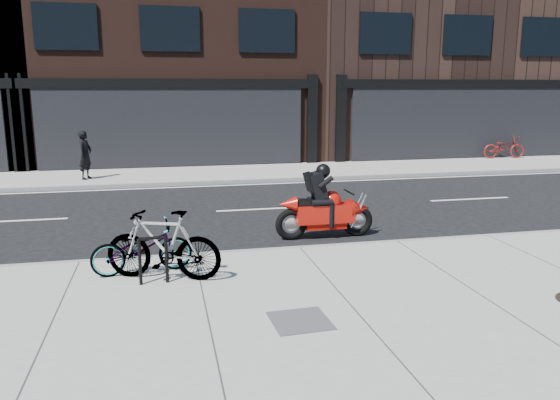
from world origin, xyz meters
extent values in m
plane|color=black|center=(0.00, 0.00, 0.00)|extent=(120.00, 120.00, 0.00)
cube|color=gray|center=(0.00, -5.00, 0.07)|extent=(60.00, 6.00, 0.13)
cube|color=gray|center=(0.00, 7.75, 0.07)|extent=(60.00, 3.50, 0.13)
cube|color=black|center=(10.00, 14.50, 6.25)|extent=(12.00, 10.00, 12.50)
cylinder|color=black|center=(-2.90, -3.38, 0.50)|extent=(0.05, 0.05, 0.73)
cylinder|color=black|center=(-2.50, -3.36, 0.50)|extent=(0.05, 0.05, 0.73)
cylinder|color=black|center=(-2.70, -3.37, 0.86)|extent=(0.41, 0.07, 0.05)
imported|color=gray|center=(-2.89, -2.82, 0.56)|extent=(1.70, 0.82, 0.86)
imported|color=gray|center=(-2.54, -3.19, 0.69)|extent=(1.94, 1.14, 1.13)
torus|color=black|center=(1.52, -0.97, 0.33)|extent=(0.68, 0.15, 0.68)
torus|color=black|center=(0.07, -0.96, 0.33)|extent=(0.68, 0.15, 0.68)
cube|color=#A40F07|center=(0.79, -0.96, 0.53)|extent=(1.23, 0.39, 0.39)
cone|color=#A40F07|center=(1.56, -0.97, 0.59)|extent=(0.46, 0.45, 0.45)
sphere|color=#A40F07|center=(0.94, -0.96, 0.80)|extent=(0.41, 0.41, 0.41)
cube|color=black|center=(0.48, -0.96, 0.78)|extent=(0.56, 0.29, 0.12)
cylinder|color=silver|center=(0.22, -0.78, 0.31)|extent=(0.56, 0.09, 0.09)
cube|color=black|center=(0.62, -0.96, 1.13)|extent=(0.40, 0.37, 0.60)
cube|color=black|center=(0.46, -0.96, 1.21)|extent=(0.24, 0.31, 0.41)
sphere|color=black|center=(0.75, -0.96, 1.43)|extent=(0.30, 0.30, 0.30)
imported|color=black|center=(-4.96, 7.17, 0.93)|extent=(0.58, 0.69, 1.60)
imported|color=maroon|center=(11.80, 8.99, 0.60)|extent=(1.86, 0.81, 0.95)
cube|color=#545356|center=(-0.83, -5.21, 0.14)|extent=(0.79, 0.79, 0.02)
camera|label=1|loc=(-2.51, -11.66, 3.14)|focal=35.00mm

